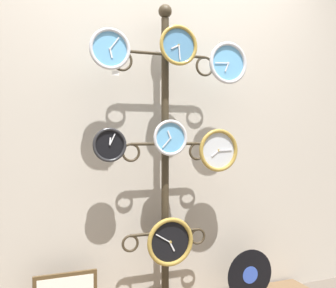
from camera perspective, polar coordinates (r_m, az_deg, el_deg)
The scene contains 11 objects.
shop_wall at distance 2.65m, azimuth -1.67°, elevation 6.27°, with size 4.40×0.04×2.80m.
display_stand at distance 2.52m, azimuth -0.42°, elevation -7.26°, with size 0.69×0.37×1.99m.
clock_top_left at distance 2.34m, azimuth -8.45°, elevation 13.48°, with size 0.24×0.04×0.24m.
clock_top_center at distance 2.48m, azimuth 1.50°, elevation 14.11°, with size 0.25×0.04×0.25m.
clock_top_right at distance 2.61m, azimuth 8.68°, elevation 11.52°, with size 0.27×0.04×0.27m.
clock_middle_left at distance 2.31m, azimuth -8.50°, elevation -0.13°, with size 0.20×0.04×0.20m.
clock_middle_center at distance 2.41m, azimuth 0.31°, elevation 0.90°, with size 0.22×0.04×0.22m.
clock_middle_right at distance 2.55m, azimuth 7.30°, elevation -0.91°, with size 0.28×0.04×0.28m.
clock_bottom_center at distance 2.50m, azimuth 0.22°, elevation -14.00°, with size 0.30×0.04×0.30m.
vinyl_record at distance 2.84m, azimuth 11.81°, elevation -18.09°, with size 0.34×0.01×0.34m.
price_tag_upper at distance 2.32m, azimuth -7.62°, elevation 10.16°, with size 0.04×0.00×0.03m.
Camera 1 is at (-0.89, -1.91, 1.17)m, focal length 42.00 mm.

